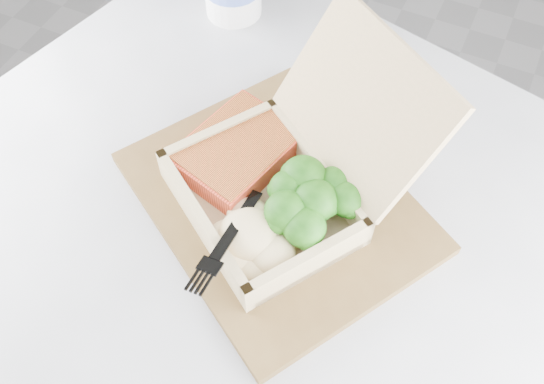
% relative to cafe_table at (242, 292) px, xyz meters
% --- Properties ---
extents(floor, '(4.00, 4.00, 0.00)m').
position_rel_cafe_table_xyz_m(floor, '(0.23, 0.52, -0.53)').
color(floor, gray).
rests_on(floor, ground).
extents(cafe_table, '(0.93, 0.93, 0.72)m').
position_rel_cafe_table_xyz_m(cafe_table, '(0.00, 0.00, 0.00)').
color(cafe_table, black).
rests_on(cafe_table, floor).
extents(serving_tray, '(0.40, 0.38, 0.01)m').
position_rel_cafe_table_xyz_m(serving_tray, '(0.03, 0.04, 0.19)').
color(serving_tray, brown).
rests_on(serving_tray, cafe_table).
extents(takeout_container, '(0.29, 0.31, 0.16)m').
position_rel_cafe_table_xyz_m(takeout_container, '(0.04, 0.05, 0.24)').
color(takeout_container, tan).
rests_on(takeout_container, serving_tray).
extents(salmon_fillet, '(0.13, 0.15, 0.03)m').
position_rel_cafe_table_xyz_m(salmon_fillet, '(-0.03, 0.06, 0.22)').
color(salmon_fillet, '#E6492D').
rests_on(salmon_fillet, takeout_container).
extents(broccoli_pile, '(0.11, 0.11, 0.04)m').
position_rel_cafe_table_xyz_m(broccoli_pile, '(0.08, 0.03, 0.23)').
color(broccoli_pile, '#2E7B1B').
rests_on(broccoli_pile, takeout_container).
extents(mashed_potatoes, '(0.10, 0.09, 0.03)m').
position_rel_cafe_table_xyz_m(mashed_potatoes, '(0.03, -0.03, 0.22)').
color(mashed_potatoes, beige).
rests_on(mashed_potatoes, takeout_container).
extents(plastic_fork, '(0.02, 0.15, 0.03)m').
position_rel_cafe_table_xyz_m(plastic_fork, '(0.02, -0.01, 0.24)').
color(plastic_fork, black).
rests_on(plastic_fork, mashed_potatoes).
extents(receipt, '(0.13, 0.17, 0.00)m').
position_rel_cafe_table_xyz_m(receipt, '(0.07, 0.19, 0.18)').
color(receipt, silver).
rests_on(receipt, cafe_table).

